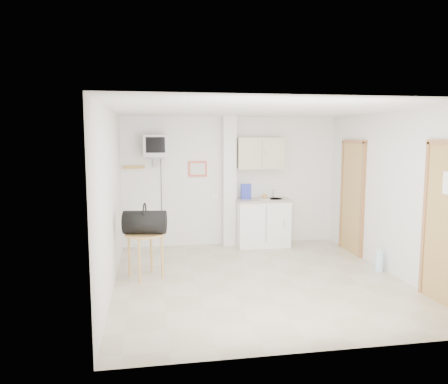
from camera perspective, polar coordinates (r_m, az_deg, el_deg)
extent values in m
plane|color=#C0B39C|center=(6.66, 4.46, -11.30)|extent=(4.50, 4.50, 0.00)
cube|color=white|center=(8.56, 0.86, 1.43)|extent=(4.20, 0.04, 2.50)
cube|color=white|center=(4.26, 12.04, -4.65)|extent=(4.20, 0.04, 2.50)
cube|color=white|center=(6.21, -14.58, -1.02)|extent=(0.04, 4.50, 2.50)
cube|color=white|center=(7.19, 21.02, -0.17)|extent=(0.04, 4.50, 2.50)
cube|color=white|center=(6.33, 4.68, 10.69)|extent=(4.20, 4.50, 0.04)
cube|color=white|center=(8.44, 0.66, 1.35)|extent=(0.25, 0.22, 2.50)
cube|color=#C95545|center=(8.43, -3.47, 3.03)|extent=(0.36, 0.03, 0.30)
cube|color=silver|center=(8.41, -3.46, 3.03)|extent=(0.28, 0.01, 0.22)
cube|color=#B8864B|center=(8.37, -11.67, 3.21)|extent=(0.40, 0.05, 0.06)
cube|color=white|center=(8.53, -1.24, -0.62)|extent=(0.15, 0.02, 0.08)
cylinder|color=#B8864B|center=(8.31, -12.72, 3.09)|extent=(0.02, 0.08, 0.02)
cylinder|color=#B8864B|center=(8.31, -12.03, 3.11)|extent=(0.02, 0.08, 0.02)
cylinder|color=#B8864B|center=(8.31, -11.34, 3.12)|extent=(0.02, 0.08, 0.02)
cylinder|color=#B8864B|center=(8.30, -10.65, 3.14)|extent=(0.02, 0.08, 0.02)
cube|color=#A37735|center=(8.30, 16.40, -0.79)|extent=(0.04, 0.75, 2.00)
cube|color=brown|center=(8.29, 16.37, -0.79)|extent=(0.06, 0.87, 2.06)
cube|color=#A37735|center=(6.10, 27.18, -4.02)|extent=(0.04, 0.82, 2.02)
cube|color=brown|center=(6.10, 27.14, -4.02)|extent=(0.06, 0.94, 2.08)
cube|color=white|center=(8.54, 5.03, -4.10)|extent=(1.00, 0.55, 0.88)
cube|color=#B0A797|center=(8.46, 5.06, -1.05)|extent=(1.03, 0.58, 0.04)
cylinder|color=#B7B7BA|center=(8.53, 6.69, -1.04)|extent=(0.30, 0.30, 0.05)
cylinder|color=#B7B7BA|center=(8.65, 6.44, -0.22)|extent=(0.02, 0.02, 0.16)
cylinder|color=#B7B7BA|center=(8.58, 6.55, 0.23)|extent=(0.02, 0.13, 0.02)
cube|color=#C1B699|center=(8.49, 4.74, 5.08)|extent=(0.90, 0.32, 0.60)
cube|color=#2A37B6|center=(8.43, 2.89, 0.07)|extent=(0.19, 0.07, 0.29)
cylinder|color=white|center=(8.39, 5.35, -0.93)|extent=(0.22, 0.22, 0.01)
sphere|color=tan|center=(8.39, 5.35, -0.62)|extent=(0.11, 0.11, 0.11)
cube|color=slate|center=(8.22, -8.94, 4.46)|extent=(0.36, 0.32, 0.02)
cube|color=slate|center=(8.36, -8.94, 3.95)|extent=(0.10, 0.06, 0.20)
cube|color=#AFAFB1|center=(8.15, -8.96, 5.98)|extent=(0.44, 0.42, 0.40)
cube|color=black|center=(7.93, -8.94, 6.10)|extent=(0.34, 0.02, 0.28)
cylinder|color=black|center=(8.45, -8.16, -1.35)|extent=(0.01, 0.01, 1.73)
cylinder|color=#B8864B|center=(6.65, -10.27, -5.41)|extent=(0.60, 0.60, 0.03)
cylinder|color=#B8864B|center=(6.66, -8.07, -8.42)|extent=(0.04, 0.04, 0.66)
cylinder|color=#B8864B|center=(6.97, -9.48, -7.71)|extent=(0.04, 0.04, 0.66)
cylinder|color=#B8864B|center=(6.83, -12.29, -8.11)|extent=(0.04, 0.04, 0.66)
cylinder|color=#B8864B|center=(6.50, -10.99, -8.86)|extent=(0.04, 0.04, 0.66)
cylinder|color=black|center=(6.57, -10.30, -3.90)|extent=(0.67, 0.43, 0.34)
torus|color=black|center=(6.54, -10.33, -2.51)|extent=(0.06, 0.26, 0.26)
cylinder|color=#BCDDF9|center=(7.38, 19.62, -8.51)|extent=(0.13, 0.13, 0.33)
cylinder|color=#BCDDF9|center=(7.33, 19.69, -7.10)|extent=(0.04, 0.04, 0.04)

